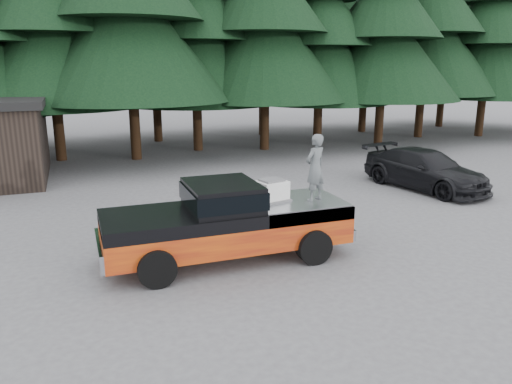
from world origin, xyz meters
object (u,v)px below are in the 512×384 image
object	(u,v)px
man_on_bed	(315,168)
parked_car	(425,169)
air_compressor	(272,191)
pickup_truck	(227,233)

from	to	relation	value
man_on_bed	parked_car	size ratio (longest dim) A/B	0.33
air_compressor	parked_car	distance (m)	8.92
pickup_truck	man_on_bed	xyz separation A→B (m)	(2.20, -0.22, 1.49)
man_on_bed	parked_car	xyz separation A→B (m)	(6.88, 4.38, -1.42)
parked_car	pickup_truck	bearing A→B (deg)	-167.54
air_compressor	man_on_bed	distance (m)	1.21
air_compressor	pickup_truck	bearing A→B (deg)	170.55
man_on_bed	parked_car	world-z (taller)	man_on_bed
pickup_truck	air_compressor	size ratio (longest dim) A/B	8.52
pickup_truck	parked_car	size ratio (longest dim) A/B	1.18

